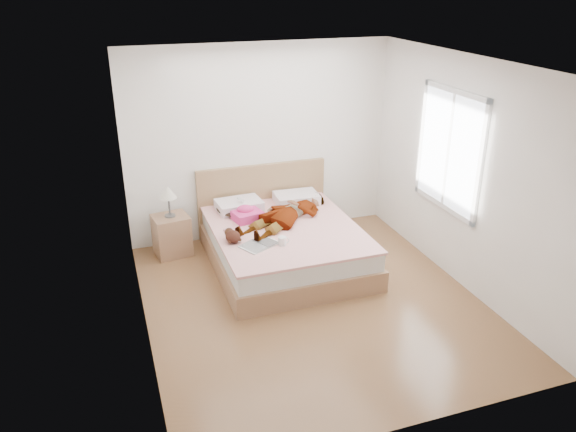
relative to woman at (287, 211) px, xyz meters
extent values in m
plane|color=#4E3218|center=(-0.10, -1.19, -0.62)|extent=(4.00, 4.00, 0.00)
imported|color=white|center=(0.00, 0.00, 0.00)|extent=(1.63, 1.37, 0.22)
ellipsoid|color=black|center=(-0.57, 0.45, -0.06)|extent=(0.52, 0.62, 0.09)
cube|color=silver|center=(-0.50, 0.40, 0.07)|extent=(0.09, 0.10, 0.05)
plane|color=white|center=(-0.10, -1.19, 1.98)|extent=(4.00, 4.00, 0.00)
plane|color=white|center=(-0.10, 0.81, 0.68)|extent=(3.60, 0.00, 3.60)
plane|color=white|center=(-0.10, -3.19, 0.68)|extent=(3.60, 0.00, 3.60)
plane|color=silver|center=(-1.90, -1.19, 0.68)|extent=(0.00, 4.00, 4.00)
plane|color=silver|center=(1.70, -1.19, 0.68)|extent=(0.00, 4.00, 4.00)
cube|color=white|center=(1.67, -0.89, 0.88)|extent=(0.02, 1.10, 1.30)
cube|color=silver|center=(1.67, -1.47, 0.88)|extent=(0.04, 0.06, 1.42)
cube|color=silver|center=(1.67, -0.31, 0.88)|extent=(0.04, 0.06, 1.42)
cube|color=silver|center=(1.67, -0.89, 0.20)|extent=(0.04, 1.22, 0.06)
cube|color=silver|center=(1.67, -0.89, 1.56)|extent=(0.04, 1.22, 0.06)
cube|color=silver|center=(1.67, -0.89, 0.88)|extent=(0.03, 0.04, 1.30)
cube|color=#8A5E3F|center=(-0.10, -0.24, -0.49)|extent=(1.78, 2.08, 0.26)
cube|color=silver|center=(-0.10, -0.24, -0.25)|extent=(1.70, 2.00, 0.22)
cube|color=silver|center=(-0.10, -0.24, -0.12)|extent=(1.74, 2.04, 0.03)
cube|color=olive|center=(-0.10, 0.77, -0.12)|extent=(1.80, 0.07, 1.00)
cube|color=white|center=(-0.50, 0.48, -0.04)|extent=(0.61, 0.44, 0.13)
cube|color=white|center=(0.30, 0.48, -0.04)|extent=(0.60, 0.43, 0.13)
cube|color=#ED4095|center=(-0.48, 0.12, -0.05)|extent=(0.40, 0.35, 0.11)
ellipsoid|color=#FF4595|center=(-0.50, 0.17, 0.02)|extent=(0.24, 0.19, 0.11)
cube|color=white|center=(-0.54, -0.62, -0.10)|extent=(0.50, 0.44, 0.01)
cube|color=white|center=(-0.64, -0.66, -0.09)|extent=(0.31, 0.34, 0.02)
cube|color=#292929|center=(-0.45, -0.56, -0.09)|extent=(0.31, 0.34, 0.02)
cylinder|color=white|center=(-0.30, -0.70, -0.06)|extent=(0.10, 0.10, 0.10)
torus|color=white|center=(-0.25, -0.70, -0.05)|extent=(0.07, 0.02, 0.07)
cylinder|color=black|center=(-0.30, -0.70, -0.01)|extent=(0.08, 0.08, 0.00)
ellipsoid|color=black|center=(-0.81, -0.44, -0.03)|extent=(0.20, 0.22, 0.14)
ellipsoid|color=white|center=(-0.81, -0.46, -0.02)|extent=(0.11, 0.12, 0.07)
sphere|color=black|center=(-0.83, -0.34, -0.02)|extent=(0.11, 0.11, 0.11)
sphere|color=pink|center=(-0.88, -0.31, 0.00)|extent=(0.04, 0.04, 0.04)
sphere|color=pink|center=(-0.80, -0.30, 0.00)|extent=(0.04, 0.04, 0.04)
ellipsoid|color=black|center=(-0.86, -0.50, -0.07)|extent=(0.05, 0.07, 0.03)
ellipsoid|color=black|center=(-0.74, -0.48, -0.07)|extent=(0.05, 0.07, 0.03)
cube|color=brown|center=(-1.40, 0.50, -0.35)|extent=(0.49, 0.45, 0.53)
cylinder|color=#4C4C4C|center=(-1.40, 0.50, -0.08)|extent=(0.15, 0.15, 0.02)
cylinder|color=#4A4A4A|center=(-1.40, 0.50, 0.06)|extent=(0.03, 0.03, 0.27)
cone|color=silver|center=(-1.40, 0.50, 0.24)|extent=(0.24, 0.24, 0.15)
camera|label=1|loc=(-2.09, -6.18, 2.75)|focal=35.00mm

